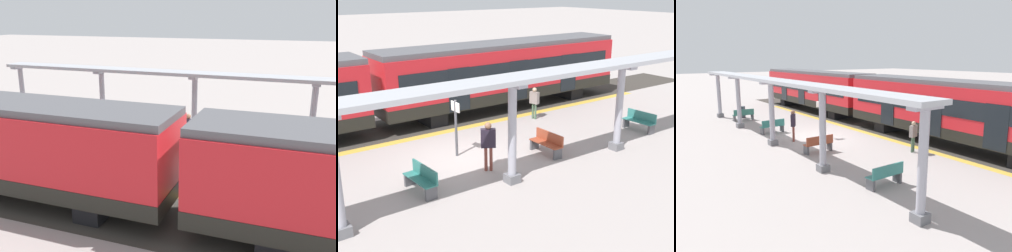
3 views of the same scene
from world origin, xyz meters
TOP-DOWN VIEW (x-y plane):
  - ground_plane at (0.00, 0.00)m, footprint 176.00×176.00m
  - tactile_edge_strip at (-3.11, 0.00)m, footprint 0.45×27.04m
  - trackbed at (-4.93, 0.00)m, footprint 3.20×39.04m
  - train_far_carriage at (-4.92, 5.42)m, footprint 2.65×13.83m
  - canopy_pillar_third at (2.88, 0.10)m, footprint 1.10×0.44m
  - canopy_pillar_fourth at (2.88, 5.30)m, footprint 1.10×0.44m
  - canopy_beam at (2.88, 0.18)m, footprint 1.20×21.75m
  - bench_mid_platform at (1.75, -2.61)m, footprint 1.52×0.52m
  - bench_far_end at (1.59, 2.77)m, footprint 1.50×0.45m
  - bench_extra_slot at (1.88, 8.05)m, footprint 1.52×0.49m
  - platform_info_sign at (-0.28, -0.16)m, footprint 0.56×0.10m
  - passenger_waiting_near_edge at (-2.30, 5.36)m, footprint 0.49×0.30m
  - passenger_by_the_benches at (1.61, 0.02)m, footprint 0.47×0.56m

SIDE VIEW (x-z plane):
  - ground_plane at x=0.00m, z-range 0.00..0.00m
  - trackbed at x=-4.93m, z-range 0.00..0.01m
  - tactile_edge_strip at x=-3.11m, z-range 0.00..0.01m
  - bench_mid_platform at x=1.75m, z-range 0.01..0.87m
  - bench_far_end at x=1.59m, z-range 0.01..0.87m
  - bench_extra_slot at x=1.88m, z-range 0.01..0.87m
  - passenger_waiting_near_edge at x=-2.30m, z-range 0.20..1.76m
  - passenger_by_the_benches at x=1.61m, z-range 0.22..2.01m
  - platform_info_sign at x=-0.28m, z-range 0.23..2.43m
  - canopy_pillar_third at x=2.88m, z-range 0.03..3.43m
  - canopy_pillar_fourth at x=2.88m, z-range 0.03..3.43m
  - train_far_carriage at x=-4.92m, z-range 0.09..3.57m
  - canopy_beam at x=2.88m, z-range 3.40..3.56m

